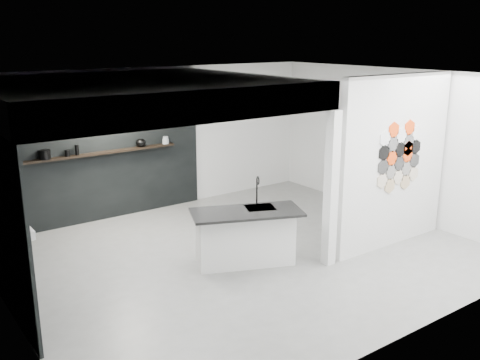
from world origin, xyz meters
name	(u,v)px	position (x,y,z in m)	size (l,w,h in m)	color
floor	(246,255)	(0.00, 0.00, -0.01)	(7.00, 6.00, 0.01)	slate
partition_panel	(394,162)	(2.23, -1.00, 1.40)	(2.45, 0.15, 2.80)	silver
bay_clad_back	(93,160)	(-1.30, 2.97, 1.18)	(4.40, 0.04, 2.35)	black
bulkhead	(136,93)	(-1.30, 1.00, 2.55)	(4.40, 4.00, 0.40)	silver
corner_column	(331,190)	(0.82, -1.00, 1.18)	(0.16, 0.16, 2.35)	silver
fascia_beam	(205,106)	(-1.30, -0.92, 2.55)	(4.40, 0.16, 0.40)	silver
wall_basin	(14,232)	(-3.24, 0.80, 0.85)	(0.40, 0.60, 0.12)	silver
display_shelf	(100,153)	(-1.20, 2.87, 1.30)	(3.00, 0.15, 0.04)	black
kitchen_island	(245,236)	(-0.20, -0.26, 0.44)	(1.79, 1.29, 1.32)	silver
stockpot	(45,155)	(-2.18, 2.87, 1.40)	(0.20, 0.20, 0.16)	black
kettle	(141,143)	(-0.38, 2.87, 1.40)	(0.19, 0.19, 0.16)	black
glass_bowl	(166,141)	(0.15, 2.87, 1.37)	(0.13, 0.13, 0.09)	gray
glass_vase	(166,140)	(0.15, 2.87, 1.39)	(0.10, 0.10, 0.15)	gray
bottle_dark	(77,150)	(-1.62, 2.87, 1.41)	(0.07, 0.07, 0.18)	black
utensil_cup	(67,153)	(-1.79, 2.87, 1.38)	(0.09, 0.09, 0.11)	black
hex_tile_cluster	(400,156)	(2.26, -1.09, 1.50)	(1.04, 0.02, 1.16)	beige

